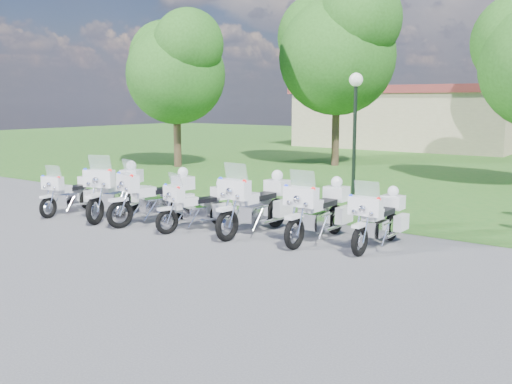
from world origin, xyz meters
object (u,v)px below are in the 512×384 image
Objects in this scene: motorcycle_2 at (157,196)px; motorcycle_3 at (199,205)px; motorcycle_5 at (320,210)px; lamp_post at (355,103)px; motorcycle_6 at (379,218)px; motorcycle_1 at (117,190)px; motorcycle_0 at (71,192)px; motorcycle_4 at (257,203)px.

motorcycle_2 is 1.17× the size of motorcycle_3.
motorcycle_5 is (4.31, 0.83, -0.01)m from motorcycle_2.
motorcycle_6 is at bearing -58.70° from lamp_post.
motorcycle_6 is (5.66, 1.06, -0.07)m from motorcycle_2.
motorcycle_1 reaches higher than motorcycle_6.
lamp_post is at bearing -83.12° from motorcycle_3.
motorcycle_1 is 8.01m from lamp_post.
lamp_post is (5.21, 7.09, 2.45)m from motorcycle_0.
motorcycle_0 is 0.99× the size of motorcycle_3.
motorcycle_2 is at bearing 164.00° from motorcycle_1.
motorcycle_2 is at bearing -108.99° from lamp_post.
motorcycle_6 is (8.59, 1.54, 0.04)m from motorcycle_0.
motorcycle_4 is at bearing -85.61° from lamp_post.
lamp_post reaches higher than motorcycle_0.
lamp_post is (-3.38, 5.56, 2.40)m from motorcycle_6.
motorcycle_3 reaches higher than motorcycle_0.
motorcycle_4 is at bearing -179.39° from motorcycle_0.
motorcycle_3 is (2.81, 0.16, -0.13)m from motorcycle_1.
motorcycle_3 is 0.85× the size of motorcycle_5.
motorcycle_5 is (5.77, 0.91, -0.04)m from motorcycle_1.
motorcycle_0 is 0.84× the size of motorcycle_5.
motorcycle_5 reaches higher than motorcycle_6.
motorcycle_5 is at bearing -70.64° from lamp_post.
motorcycle_1 is at bearing -119.17° from lamp_post.
motorcycle_3 is at bearing -161.81° from motorcycle_2.
lamp_post is at bearing -70.23° from motorcycle_5.
motorcycle_3 is 7.04m from lamp_post.
motorcycle_5 is 0.62× the size of lamp_post.
motorcycle_6 is at bearing -168.82° from motorcycle_4.
motorcycle_1 is 1.12× the size of motorcycle_6.
motorcycle_1 is 0.63× the size of lamp_post.
motorcycle_6 is (7.12, 1.14, -0.10)m from motorcycle_1.
motorcycle_2 is 1.09× the size of motorcycle_6.
motorcycle_4 is 1.59m from motorcycle_5.
motorcycle_2 is 4.39m from motorcycle_5.
motorcycle_5 is (7.25, 1.31, 0.11)m from motorcycle_0.
motorcycle_0 is 4.32m from motorcycle_3.
motorcycle_5 is at bearing -179.87° from motorcycle_0.
lamp_post is at bearing -58.86° from motorcycle_6.
motorcycle_2 is 5.76m from motorcycle_6.
lamp_post reaches higher than motorcycle_6.
motorcycle_1 reaches higher than motorcycle_4.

